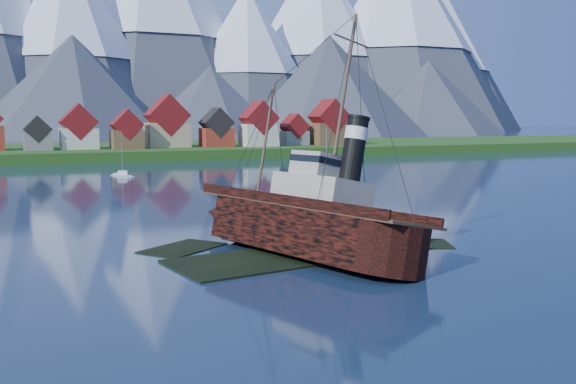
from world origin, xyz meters
name	(u,v)px	position (x,y,z in m)	size (l,w,h in m)	color
ground	(293,252)	(0.00, 0.00, 0.00)	(1400.00, 1400.00, 0.00)	#182A45
shoal	(300,250)	(1.78, 2.15, -0.35)	(31.71, 21.24, 1.14)	black
shore_bank	(80,156)	(0.00, 170.00, 0.00)	(600.00, 80.00, 3.20)	#244313
seawall	(96,163)	(0.00, 132.00, 0.00)	(600.00, 2.50, 2.00)	#3F3D38
mountains	(26,16)	(-0.79, 481.26, 89.34)	(965.00, 340.00, 205.00)	#2D333D
tugboat_wreck	(294,221)	(0.22, 0.09, 2.97)	(6.91, 29.77, 23.59)	black
sailboat_d	(326,183)	(31.61, 53.33, 0.26)	(3.30, 8.42, 11.19)	white
sailboat_e	(123,175)	(-0.65, 86.61, 0.23)	(3.79, 9.17, 10.34)	white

